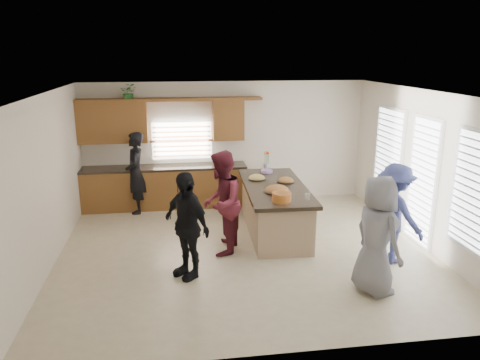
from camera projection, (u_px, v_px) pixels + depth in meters
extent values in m
plane|color=beige|center=(245.00, 250.00, 8.39)|extent=(6.50, 6.50, 0.00)
cube|color=silver|center=(225.00, 142.00, 10.88)|extent=(6.50, 0.02, 2.80)
cube|color=silver|center=(287.00, 244.00, 5.15)|extent=(6.50, 0.02, 2.80)
cube|color=silver|center=(47.00, 182.00, 7.57)|extent=(0.02, 6.00, 2.80)
cube|color=silver|center=(422.00, 168.00, 8.47)|extent=(0.02, 6.00, 2.80)
cube|color=white|center=(245.00, 92.00, 7.64)|extent=(6.50, 6.00, 0.02)
cube|color=brown|center=(165.00, 188.00, 10.64)|extent=(3.65, 0.62, 0.90)
cube|color=black|center=(164.00, 168.00, 10.51)|extent=(3.70, 0.65, 0.05)
cube|color=brown|center=(112.00, 122.00, 10.21)|extent=(1.50, 0.36, 0.90)
cube|color=brown|center=(228.00, 120.00, 10.57)|extent=(0.70, 0.36, 0.90)
cube|color=brown|center=(170.00, 99.00, 10.26)|extent=(4.05, 0.40, 0.06)
cube|color=brown|center=(182.00, 141.00, 10.68)|extent=(1.35, 0.08, 0.85)
cube|color=white|center=(389.00, 152.00, 9.70)|extent=(0.06, 1.10, 1.75)
cube|color=white|center=(422.00, 182.00, 8.43)|extent=(0.06, 0.85, 2.25)
cube|color=white|center=(476.00, 193.00, 6.93)|extent=(0.06, 1.10, 1.75)
cube|color=tan|center=(274.00, 210.00, 9.15)|extent=(1.10, 2.54, 0.88)
cube|color=black|center=(275.00, 187.00, 9.02)|extent=(1.26, 2.74, 0.07)
cube|color=black|center=(274.00, 230.00, 9.26)|extent=(1.02, 2.46, 0.08)
cylinder|color=black|center=(277.00, 191.00, 8.59)|extent=(0.50, 0.50, 0.02)
ellipsoid|color=#BE7A3B|center=(277.00, 190.00, 8.58)|extent=(0.45, 0.45, 0.20)
cylinder|color=black|center=(286.00, 182.00, 9.24)|extent=(0.36, 0.36, 0.02)
ellipsoid|color=#BE7A3B|center=(286.00, 181.00, 9.23)|extent=(0.32, 0.32, 0.14)
cylinder|color=black|center=(257.00, 179.00, 9.44)|extent=(0.37, 0.37, 0.02)
ellipsoid|color=#DDBC5E|center=(257.00, 178.00, 9.44)|extent=(0.33, 0.33, 0.15)
cylinder|color=orange|center=(282.00, 197.00, 8.03)|extent=(0.33, 0.33, 0.16)
cylinder|color=beige|center=(282.00, 194.00, 8.02)|extent=(0.27, 0.27, 0.04)
cylinder|color=white|center=(307.00, 196.00, 8.15)|extent=(0.09, 0.09, 0.11)
cylinder|color=#A688C6|center=(267.00, 171.00, 9.98)|extent=(0.25, 0.25, 0.05)
cylinder|color=silver|center=(267.00, 167.00, 10.20)|extent=(0.13, 0.13, 0.14)
imported|color=#2D712F|center=(129.00, 92.00, 10.10)|extent=(0.38, 0.34, 0.38)
imported|color=black|center=(136.00, 173.00, 10.16)|extent=(0.44, 0.66, 1.79)
imported|color=maroon|center=(222.00, 203.00, 8.08)|extent=(0.92, 1.05, 1.83)
imported|color=black|center=(186.00, 225.00, 7.23)|extent=(0.93, 1.05, 1.71)
imported|color=#3A427E|center=(394.00, 213.00, 7.76)|extent=(1.04, 1.26, 1.70)
imported|color=slate|center=(377.00, 236.00, 6.72)|extent=(0.78, 0.99, 1.78)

